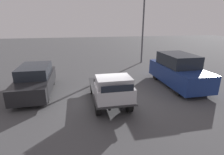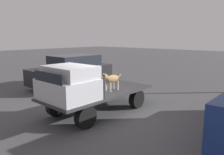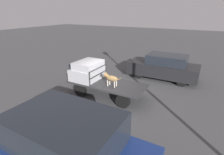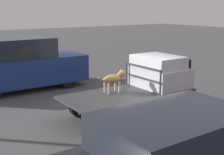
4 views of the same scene
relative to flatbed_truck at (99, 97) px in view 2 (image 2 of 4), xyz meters
name	(u,v)px [view 2 (image 2 of 4)]	position (x,y,z in m)	size (l,w,h in m)	color
ground_plane	(99,111)	(0.00, 0.00, -0.56)	(80.00, 80.00, 0.00)	#474749
flatbed_truck	(99,97)	(0.00, 0.00, 0.00)	(4.13, 1.81, 0.75)	black
truck_cab	(69,84)	(1.30, 0.00, 0.68)	(1.38, 1.69, 1.03)	#B7B7BC
truck_headboard	(86,80)	(0.57, 0.00, 0.70)	(0.04, 1.69, 0.77)	#2D2D30
dog	(110,79)	(-0.34, 0.26, 0.63)	(1.05, 0.28, 0.70)	beige
parked_sedan	(73,71)	(-2.01, -4.06, 0.29)	(4.56, 1.84, 1.68)	black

